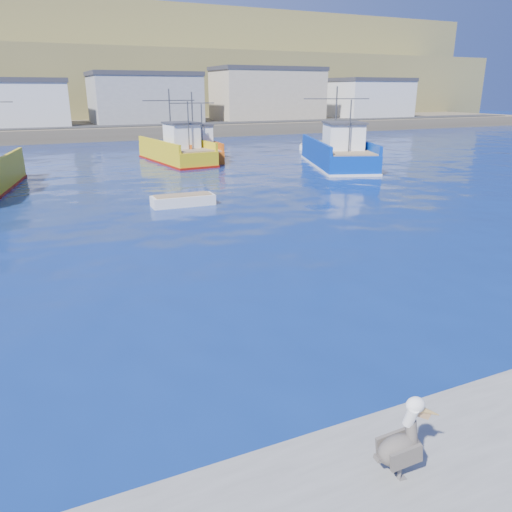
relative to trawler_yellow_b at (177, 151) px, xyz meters
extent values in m
plane|color=#061350|center=(-5.37, -35.05, -0.99)|extent=(260.00, 260.00, 0.00)
cube|color=brown|center=(-5.37, 36.95, -0.19)|extent=(160.00, 30.00, 1.60)
cube|color=olive|center=(-5.37, 62.95, 5.01)|extent=(180.00, 40.00, 14.00)
cube|color=olive|center=(-5.37, 82.95, 10.01)|extent=(200.00, 40.00, 24.00)
cube|color=#2D2D2D|center=(-5.37, 25.95, 0.66)|extent=(150.00, 5.00, 0.10)
cube|color=gray|center=(4.63, 31.95, 3.86)|extent=(15.00, 10.00, 6.50)
cube|color=#333338|center=(4.63, 31.95, 7.41)|extent=(15.30, 10.20, 0.60)
cube|color=tan|center=(24.63, 31.95, 4.36)|extent=(17.00, 9.00, 7.50)
cube|color=#333338|center=(24.63, 31.95, 8.41)|extent=(17.34, 9.18, 0.60)
cube|color=silver|center=(44.63, 31.95, 3.61)|extent=(13.00, 10.00, 6.00)
cube|color=#333338|center=(44.63, 31.95, 6.91)|extent=(13.26, 10.20, 0.60)
cube|color=gold|center=(-13.87, -8.71, 0.86)|extent=(2.47, 11.16, 0.70)
cube|color=gold|center=(-0.03, 0.27, -0.33)|extent=(4.57, 10.46, 1.32)
cube|color=gold|center=(1.61, 0.45, 0.68)|extent=(1.28, 9.90, 0.70)
cube|color=gold|center=(-1.67, 0.09, 0.68)|extent=(1.28, 9.90, 0.70)
cube|color=#931308|center=(-0.03, 0.27, -0.94)|extent=(4.66, 10.67, 0.25)
cube|color=#8C7251|center=(-0.03, 0.27, 0.38)|extent=(4.25, 10.02, 0.10)
cube|color=white|center=(0.13, -1.24, 1.43)|extent=(2.71, 2.78, 2.00)
cube|color=#333338|center=(0.13, -1.24, 2.53)|extent=(2.92, 3.11, 0.15)
cylinder|color=#4C4C4C|center=(-0.14, 1.28, 2.83)|extent=(0.13, 0.13, 5.00)
cylinder|color=#4C4C4C|center=(0.30, -2.75, 2.33)|extent=(0.11, 0.11, 4.00)
cylinder|color=#4C4C4C|center=(-0.14, 1.28, 4.33)|extent=(4.88, 0.61, 0.08)
cube|color=#043098|center=(11.85, -7.91, -0.24)|extent=(7.70, 12.25, 1.50)
cube|color=#043098|center=(13.64, -8.55, 0.86)|extent=(4.04, 10.75, 0.70)
cube|color=#043098|center=(10.06, -7.27, 0.86)|extent=(4.04, 10.75, 0.70)
cube|color=silver|center=(11.85, -7.91, -0.94)|extent=(7.85, 12.49, 0.25)
cube|color=#8C7251|center=(11.85, -7.91, 0.56)|extent=(7.24, 11.70, 0.10)
cube|color=white|center=(11.27, -9.54, 1.61)|extent=(3.64, 3.67, 2.00)
cube|color=#333338|center=(11.27, -9.54, 2.71)|extent=(3.95, 4.07, 0.15)
cylinder|color=#4C4C4C|center=(12.24, -6.82, 3.01)|extent=(0.15, 0.15, 5.00)
cylinder|color=#4C4C4C|center=(10.68, -11.18, 2.51)|extent=(0.13, 0.13, 4.00)
cylinder|color=#4C4C4C|center=(12.24, -6.82, 4.51)|extent=(5.36, 1.98, 0.08)
cube|color=#D95912|center=(2.10, 1.06, -0.46)|extent=(3.56, 8.33, 1.06)
cube|color=#D95912|center=(3.54, 0.97, 0.42)|extent=(0.68, 7.99, 0.70)
cube|color=#D95912|center=(0.67, 1.15, 0.42)|extent=(0.68, 7.99, 0.70)
cube|color=#8C7251|center=(2.10, 1.06, 0.12)|extent=(3.29, 7.99, 0.10)
cube|color=white|center=(2.03, -0.16, 1.17)|extent=(2.26, 2.17, 2.00)
cube|color=#333338|center=(2.03, -0.16, 2.27)|extent=(2.43, 2.42, 0.15)
cylinder|color=#4C4C4C|center=(2.16, 1.88, 2.57)|extent=(0.13, 0.13, 5.00)
cylinder|color=#4C4C4C|center=(1.95, -1.38, 2.07)|extent=(0.11, 0.11, 4.00)
cylinder|color=#4C4C4C|center=(2.16, 1.88, 4.07)|extent=(4.28, 0.35, 0.08)
cube|color=silver|center=(-4.76, -17.41, -0.77)|extent=(3.55, 1.33, 0.70)
cube|color=#8C7251|center=(-4.76, -17.41, -0.39)|extent=(3.19, 1.06, 0.07)
cube|color=silver|center=(16.12, 4.58, -0.78)|extent=(2.97, 3.49, 0.69)
cube|color=#8C7251|center=(16.12, 4.58, -0.41)|extent=(2.56, 3.06, 0.07)
cylinder|color=#595451|center=(-7.99, -39.56, -0.36)|extent=(0.06, 0.06, 0.26)
cube|color=#595451|center=(-7.94, -39.56, -0.48)|extent=(0.14, 0.12, 0.01)
cylinder|color=#595451|center=(-7.97, -39.40, -0.36)|extent=(0.06, 0.06, 0.26)
cube|color=#595451|center=(-7.93, -39.40, -0.48)|extent=(0.14, 0.12, 0.01)
ellipsoid|color=#38332D|center=(-7.96, -39.48, -0.02)|extent=(0.79, 0.52, 0.51)
cube|color=#38332D|center=(-8.00, -39.68, 0.00)|extent=(0.58, 0.12, 0.38)
cube|color=#38332D|center=(-7.96, -39.28, 0.00)|extent=(0.58, 0.12, 0.38)
cube|color=#38332D|center=(-8.28, -39.45, -0.08)|extent=(0.21, 0.16, 0.11)
cylinder|color=#38332D|center=(-7.78, -39.50, 0.26)|extent=(0.20, 0.28, 0.41)
cylinder|color=white|center=(-7.83, -39.49, 0.56)|extent=(0.19, 0.28, 0.38)
ellipsoid|color=white|center=(-7.77, -39.50, 0.75)|extent=(0.33, 0.26, 0.26)
cone|color=gold|center=(-7.54, -39.53, 0.58)|extent=(0.52, 0.18, 0.35)
cube|color=tan|center=(-7.63, -39.52, 0.55)|extent=(0.32, 0.08, 0.22)
camera|label=1|loc=(-12.61, -44.28, 5.23)|focal=35.00mm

